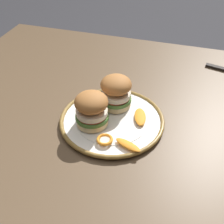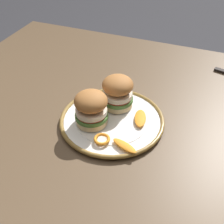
% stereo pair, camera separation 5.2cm
% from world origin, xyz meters
% --- Properties ---
extents(dining_table, '(1.20, 1.04, 0.72)m').
position_xyz_m(dining_table, '(0.00, 0.00, 0.63)').
color(dining_table, brown).
rests_on(dining_table, ground).
extents(dinner_plate, '(0.31, 0.31, 0.02)m').
position_xyz_m(dinner_plate, '(0.05, -0.05, 0.73)').
color(dinner_plate, white).
rests_on(dinner_plate, dining_table).
extents(sandwich_half_left, '(0.12, 0.12, 0.10)m').
position_xyz_m(sandwich_half_left, '(-0.00, -0.08, 0.79)').
color(sandwich_half_left, beige).
rests_on(sandwich_half_left, dinner_plate).
extents(sandwich_half_right, '(0.13, 0.13, 0.10)m').
position_xyz_m(sandwich_half_right, '(0.04, 0.02, 0.79)').
color(sandwich_half_right, beige).
rests_on(sandwich_half_right, dinner_plate).
extents(orange_peel_curled, '(0.05, 0.05, 0.01)m').
position_xyz_m(orange_peel_curled, '(0.06, -0.14, 0.74)').
color(orange_peel_curled, orange).
rests_on(orange_peel_curled, dinner_plate).
extents(orange_peel_strip_long, '(0.08, 0.05, 0.01)m').
position_xyz_m(orange_peel_strip_long, '(0.12, -0.14, 0.74)').
color(orange_peel_strip_long, orange).
rests_on(orange_peel_strip_long, dinner_plate).
extents(orange_peel_strip_short, '(0.05, 0.08, 0.01)m').
position_xyz_m(orange_peel_strip_short, '(0.13, -0.02, 0.74)').
color(orange_peel_strip_short, orange).
rests_on(orange_peel_strip_short, dinner_plate).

